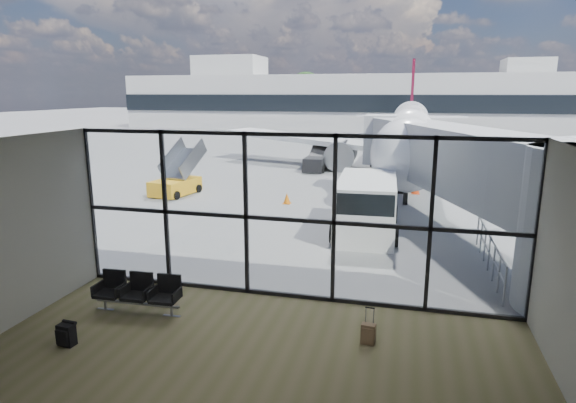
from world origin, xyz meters
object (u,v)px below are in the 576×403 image
at_px(airliner, 410,131).
at_px(mobile_stairs, 176,184).
at_px(belt_loader, 316,162).
at_px(seating_row, 139,291).
at_px(backpack, 66,335).
at_px(service_van, 366,206).
at_px(suitcase, 368,334).

distance_m(airliner, mobile_stairs, 18.37).
distance_m(belt_loader, mobile_stairs, 11.62).
bearing_deg(mobile_stairs, airliner, 57.50).
bearing_deg(seating_row, backpack, -110.24).
distance_m(seating_row, airliner, 27.84).
height_order(service_van, belt_loader, service_van).
distance_m(suitcase, mobile_stairs, 18.07).
xyz_separation_m(seating_row, suitcase, (5.83, -0.27, -0.30)).
bearing_deg(belt_loader, backpack, -92.22).
relative_size(suitcase, service_van, 0.16).
bearing_deg(backpack, service_van, 66.35).
bearing_deg(backpack, mobile_stairs, 113.19).
height_order(seating_row, backpack, seating_row).
xyz_separation_m(service_van, belt_loader, (-4.92, 15.07, -0.55)).
height_order(suitcase, service_van, service_van).
bearing_deg(suitcase, seating_row, -176.85).
bearing_deg(service_van, mobile_stairs, 152.44).
height_order(suitcase, airliner, airliner).
relative_size(backpack, suitcase, 0.65).
xyz_separation_m(seating_row, airliner, (6.48, 26.99, 2.11)).
distance_m(service_van, belt_loader, 15.87).
xyz_separation_m(seating_row, backpack, (-0.64, -1.97, -0.29)).
relative_size(service_van, belt_loader, 1.36).
bearing_deg(seating_row, airliner, 74.37).
distance_m(airliner, belt_loader, 7.58).
bearing_deg(mobile_stairs, belt_loader, 69.46).
height_order(belt_loader, mobile_stairs, mobile_stairs).
distance_m(backpack, belt_loader, 25.52).
bearing_deg(airliner, belt_loader, -151.59).
xyz_separation_m(belt_loader, mobile_stairs, (-5.89, -10.02, -0.02)).
xyz_separation_m(backpack, service_van, (5.62, 10.44, 0.87)).
bearing_deg(mobile_stairs, suitcase, -39.87).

